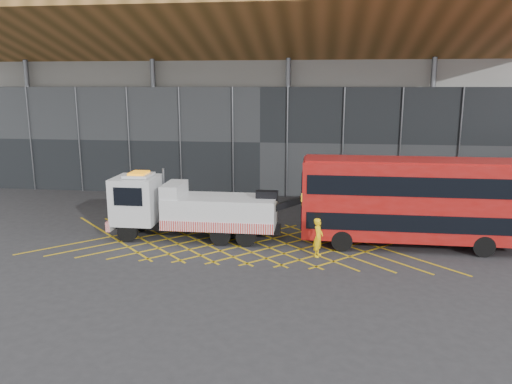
# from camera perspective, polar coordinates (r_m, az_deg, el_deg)

# --- Properties ---
(ground_plane) EXTENTS (120.00, 120.00, 0.00)m
(ground_plane) POSITION_cam_1_polar(r_m,az_deg,el_deg) (27.02, -6.77, -5.47)
(ground_plane) COLOR #2A2A2C
(road_markings) EXTENTS (21.56, 7.16, 0.01)m
(road_markings) POSITION_cam_1_polar(r_m,az_deg,el_deg) (26.55, -1.72, -5.70)
(road_markings) COLOR gold
(road_markings) RESTS_ON ground_plane
(construction_building) EXTENTS (55.00, 23.97, 18.00)m
(construction_building) POSITION_cam_1_polar(r_m,az_deg,el_deg) (43.58, 1.54, 13.25)
(construction_building) COLOR gray
(construction_building) RESTS_ON ground_plane
(recovery_truck) EXTENTS (10.43, 2.50, 3.64)m
(recovery_truck) POSITION_cam_1_polar(r_m,az_deg,el_deg) (26.96, -7.77, -1.82)
(recovery_truck) COLOR black
(recovery_truck) RESTS_ON ground_plane
(bus_towed) EXTENTS (11.16, 2.66, 4.53)m
(bus_towed) POSITION_cam_1_polar(r_m,az_deg,el_deg) (26.34, 17.51, -0.76)
(bus_towed) COLOR #9E0F0C
(bus_towed) RESTS_ON ground_plane
(worker) EXTENTS (0.62, 0.79, 1.90)m
(worker) POSITION_cam_1_polar(r_m,az_deg,el_deg) (24.28, 7.12, -5.18)
(worker) COLOR yellow
(worker) RESTS_ON ground_plane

